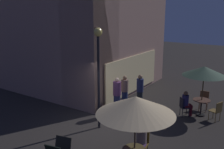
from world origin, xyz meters
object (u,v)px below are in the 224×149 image
Objects in this scene: patio_umbrella_1 at (136,106)px; cafe_chair_0 at (217,110)px; cafe_chair_2 at (183,105)px; patron_standing_4 at (140,91)px; patron_seated_0 at (186,102)px; cafe_chair_1 at (204,99)px; patron_standing_3 at (117,96)px; patio_umbrella_0 at (204,71)px; patron_standing_5 at (125,92)px; street_lamp_near_corner at (98,58)px; cafe_chair_3 at (142,141)px; cafe_table_0 at (201,104)px; patron_seated_1 at (141,139)px.

patio_umbrella_1 is 5.53m from cafe_chair_0.
patron_standing_4 reaches higher than cafe_chair_2.
cafe_chair_1 is at bearing 29.61° from patron_seated_0.
cafe_chair_0 is at bearing 42.28° from patron_standing_3.
cafe_chair_1 is 4.35m from patron_standing_3.
patio_umbrella_0 is 1.43× the size of patron_standing_5.
street_lamp_near_corner is 2.59m from patron_standing_3.
patron_standing_4 reaches higher than cafe_chair_3.
cafe_table_0 is 1.54m from patio_umbrella_0.
street_lamp_near_corner is 4.38× the size of cafe_chair_1.
patron_seated_0 is at bearing 129.55° from cafe_table_0.
patron_standing_4 is at bearing 103.63° from cafe_table_0.
patio_umbrella_0 is at bearing -0.00° from cafe_chair_1.
patron_standing_4 is (-0.40, 3.61, 0.32)m from cafe_chair_0.
patron_seated_0 is 3.21m from patron_standing_3.
cafe_table_0 is at bearing -0.00° from cafe_chair_1.
street_lamp_near_corner is at bearing 56.31° from patio_umbrella_1.
patron_seated_0 is 0.68× the size of patron_standing_3.
patio_umbrella_0 is (0.00, -0.00, 1.54)m from cafe_table_0.
cafe_chair_1 is 1.35m from patron_seated_0.
patio_umbrella_0 is 3.20m from patron_standing_4.
cafe_table_0 is 0.79m from cafe_chair_1.
cafe_chair_0 is 4.56m from cafe_chair_3.
patron_standing_3 is (-2.09, 3.32, 0.31)m from cafe_table_0.
street_lamp_near_corner is 4.93m from patio_umbrella_0.
cafe_table_0 is 0.90× the size of cafe_chair_2.
patron_standing_3 is at bearing -144.81° from cafe_chair_3.
patio_umbrella_1 is at bearing 171.17° from patron_standing_5.
street_lamp_near_corner reaches higher than patron_standing_4.
patron_seated_0 reaches higher than cafe_chair_1.
patron_standing_5 is at bearing 6.69° from street_lamp_near_corner.
patio_umbrella_0 is 2.55× the size of cafe_chair_3.
patron_seated_1 is (-4.20, 0.00, 0.17)m from cafe_chair_2.
patron_seated_1 reaches higher than cafe_chair_3.
patio_umbrella_1 reaches higher than cafe_chair_0.
patio_umbrella_1 is at bearing 0.00° from patron_seated_1.
patron_seated_1 is at bearing 10.85° from patio_umbrella_1.
patron_standing_5 is (-0.63, 2.94, 0.14)m from patron_seated_0.
cafe_chair_3 is (-0.96, -2.50, -2.40)m from street_lamp_near_corner.
street_lamp_near_corner is 3.30m from patio_umbrella_1.
patron_standing_5 is (2.57, 0.30, -2.14)m from street_lamp_near_corner.
patron_standing_5 is at bearing -153.20° from patron_seated_1.
cafe_chair_0 is at bearing -111.11° from cafe_table_0.
cafe_chair_2 is 4.06m from cafe_chair_3.
cafe_chair_0 is at bearing -32.04° from patron_seated_0.
patron_standing_3 is at bearing -124.25° from patron_standing_4.
street_lamp_near_corner is 5.94m from cafe_chair_1.
patio_umbrella_1 reaches higher than patron_standing_5.
cafe_chair_0 is 0.55× the size of patron_standing_5.
cafe_chair_3 is (-5.40, 0.62, 0.00)m from cafe_chair_1.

